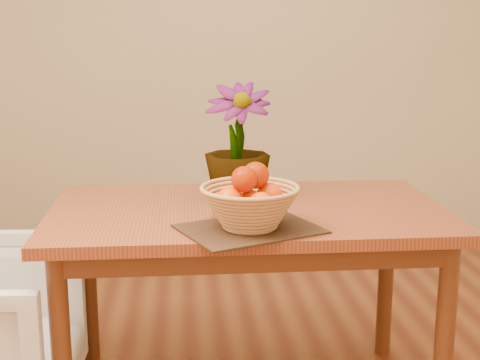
{
  "coord_description": "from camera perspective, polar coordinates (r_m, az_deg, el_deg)",
  "views": [
    {
      "loc": [
        -0.23,
        -1.99,
        1.36
      ],
      "look_at": [
        -0.05,
        0.07,
        0.9
      ],
      "focal_mm": 50.0,
      "sensor_mm": 36.0,
      "label": 1
    }
  ],
  "objects": [
    {
      "name": "wall_back",
      "position": [
        4.24,
        -1.97,
        12.4
      ],
      "size": [
        4.0,
        0.02,
        2.7
      ],
      "primitive_type": "cube",
      "color": "beige",
      "rests_on": "floor"
    },
    {
      "name": "placemat",
      "position": [
        2.12,
        0.84,
        -4.2
      ],
      "size": [
        0.5,
        0.45,
        0.01
      ],
      "primitive_type": "cube",
      "rotation": [
        0.0,
        0.0,
        0.41
      ],
      "color": "#332112",
      "rests_on": "table"
    },
    {
      "name": "potted_plant",
      "position": [
        2.43,
        -0.23,
        3.17
      ],
      "size": [
        0.27,
        0.27,
        0.43
      ],
      "primitive_type": "imported",
      "rotation": [
        0.0,
        0.0,
        -0.13
      ],
      "color": "#194614",
      "rests_on": "table"
    },
    {
      "name": "orange_pile",
      "position": [
        2.08,
        0.87,
        -0.75
      ],
      "size": [
        0.22,
        0.21,
        0.15
      ],
      "rotation": [
        0.0,
        0.0,
        -0.21
      ],
      "color": "#E35803",
      "rests_on": "wicker_basket"
    },
    {
      "name": "table",
      "position": [
        2.4,
        0.69,
        -4.4
      ],
      "size": [
        1.4,
        0.8,
        0.75
      ],
      "color": "maroon",
      "rests_on": "floor"
    },
    {
      "name": "wicker_basket",
      "position": [
        2.1,
        0.85,
        -2.46
      ],
      "size": [
        0.31,
        0.31,
        0.13
      ],
      "color": "tan",
      "rests_on": "placemat"
    }
  ]
}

